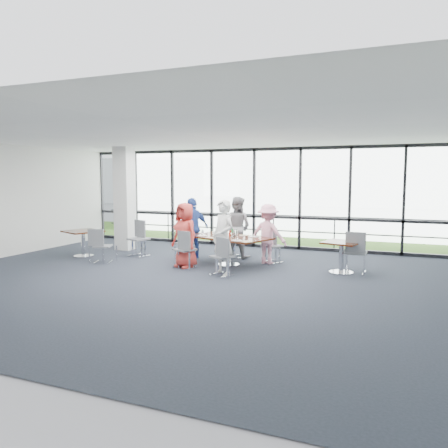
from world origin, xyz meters
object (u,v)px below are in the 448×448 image
at_px(chair_main_end, 185,243).
at_px(chair_spare_lb, 139,239).
at_px(diner_far_left, 237,227).
at_px(diner_far_right, 268,234).
at_px(structural_column, 125,199).
at_px(side_table_right, 342,247).
at_px(chair_main_fl, 238,242).
at_px(main_table, 228,241).
at_px(chair_spare_r, 356,253).
at_px(chair_main_nl, 185,250).
at_px(chair_main_nr, 222,257).
at_px(diner_near_left, 185,235).
at_px(diner_end, 193,228).
at_px(chair_spare_la, 103,246).
at_px(diner_near_right, 223,237).
at_px(chair_main_fr, 273,246).
at_px(side_table_left, 83,234).

distance_m(chair_main_end, chair_spare_lb, 1.36).
height_order(diner_far_left, diner_far_right, diner_far_left).
bearing_deg(chair_main_end, structural_column, -96.71).
relative_size(side_table_right, chair_main_fl, 1.10).
height_order(structural_column, diner_far_right, structural_column).
relative_size(main_table, chair_spare_r, 2.47).
height_order(diner_far_left, chair_spare_r, diner_far_left).
bearing_deg(diner_far_right, chair_spare_r, -177.72).
relative_size(chair_main_nl, chair_spare_lb, 0.93).
bearing_deg(chair_main_nr, diner_near_left, -176.85).
bearing_deg(diner_near_left, chair_main_nr, -0.88).
xyz_separation_m(main_table, diner_end, (-1.28, 0.56, 0.21)).
height_order(diner_near_left, chair_spare_la, diner_near_left).
distance_m(structural_column, diner_near_left, 3.62).
height_order(chair_main_nr, chair_main_end, chair_main_nr).
bearing_deg(diner_far_right, chair_spare_lb, 16.12).
bearing_deg(diner_end, chair_main_fl, 150.15).
height_order(diner_near_right, chair_spare_lb, diner_near_right).
bearing_deg(diner_near_right, chair_main_end, 167.03).
bearing_deg(chair_main_end, main_table, 76.66).
relative_size(diner_near_left, chair_main_fr, 1.82).
bearing_deg(diner_near_left, side_table_right, 34.68).
distance_m(structural_column, chair_main_fr, 5.05).
bearing_deg(chair_main_nl, side_table_right, 35.12).
xyz_separation_m(diner_far_left, diner_far_right, (1.06, -0.51, -0.08)).
distance_m(chair_spare_la, chair_spare_r, 6.45).
distance_m(side_table_right, chair_spare_la, 6.13).
bearing_deg(diner_near_right, diner_far_left, 130.83).
bearing_deg(chair_spare_r, chair_main_nr, -149.92).
bearing_deg(chair_spare_r, diner_far_right, 174.38).
bearing_deg(diner_end, side_table_right, 114.32).
bearing_deg(chair_main_fl, chair_main_fr, -175.19).
distance_m(structural_column, chair_main_nr, 4.98).
distance_m(side_table_right, diner_far_left, 3.16).
bearing_deg(diner_far_left, structural_column, 8.36).
distance_m(structural_column, chair_spare_r, 7.21).
xyz_separation_m(chair_main_fr, chair_spare_la, (-4.17, -1.69, -0.00)).
xyz_separation_m(diner_near_right, diner_end, (-1.57, 1.63, -0.02)).
xyz_separation_m(main_table, chair_spare_lb, (-2.86, 0.24, -0.14)).
relative_size(structural_column, diner_near_left, 1.96).
distance_m(structural_column, side_table_left, 1.85).
xyz_separation_m(chair_main_nl, chair_spare_la, (-2.33, -0.20, -0.02)).
bearing_deg(side_table_left, chair_main_end, 18.82).
height_order(side_table_right, chair_main_nr, chair_main_nr).
xyz_separation_m(diner_near_left, diner_end, (-0.37, 1.22, 0.03)).
height_order(structural_column, chair_spare_la, structural_column).
bearing_deg(diner_near_left, chair_main_end, 139.93).
distance_m(side_table_right, chair_spare_r, 0.36).
relative_size(side_table_right, diner_near_left, 0.60).
distance_m(diner_end, chair_main_fr, 2.29).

